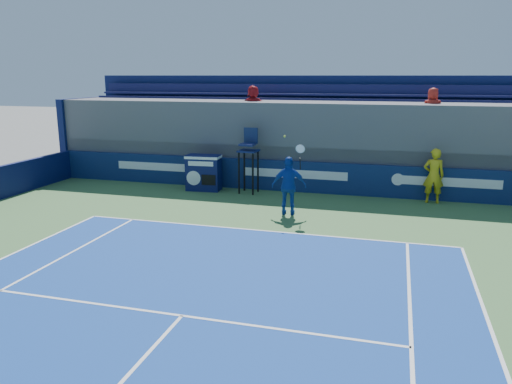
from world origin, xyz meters
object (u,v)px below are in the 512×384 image
(match_clock, at_px, (204,172))
(tennis_player, at_px, (289,186))
(umpire_chair, at_px, (249,153))
(ball_person, at_px, (434,176))

(match_clock, xyz_separation_m, tennis_player, (3.94, -2.55, 0.22))
(umpire_chair, bearing_deg, match_clock, -177.78)
(match_clock, relative_size, tennis_player, 0.54)
(match_clock, distance_m, tennis_player, 4.70)
(match_clock, xyz_separation_m, umpire_chair, (1.82, 0.07, 0.79))
(ball_person, distance_m, tennis_player, 5.38)
(ball_person, height_order, match_clock, ball_person)
(ball_person, bearing_deg, tennis_player, 30.29)
(ball_person, relative_size, umpire_chair, 0.78)
(tennis_player, bearing_deg, umpire_chair, 129.06)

